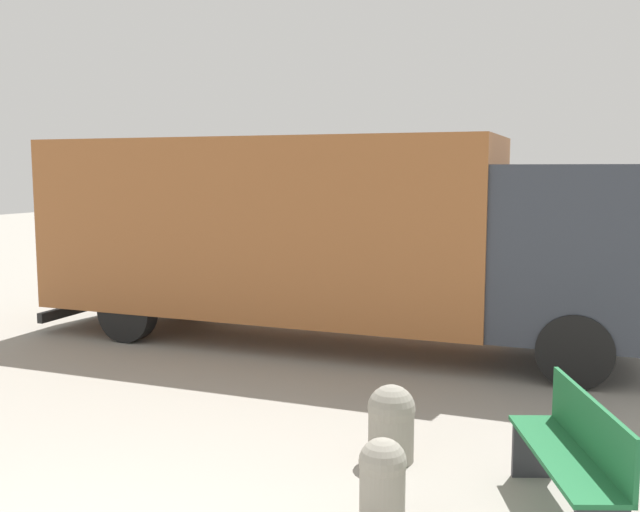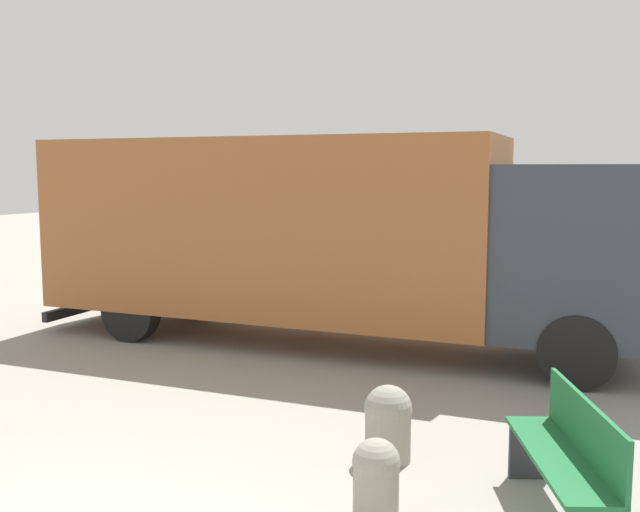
% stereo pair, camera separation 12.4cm
% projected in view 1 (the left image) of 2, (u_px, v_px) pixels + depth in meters
% --- Properties ---
extents(delivery_truck, '(9.15, 2.65, 3.03)m').
position_uv_depth(delivery_truck, '(323.00, 231.00, 10.48)').
color(delivery_truck, '#99592D').
rests_on(delivery_truck, ground).
extents(park_bench, '(1.00, 1.65, 0.94)m').
position_uv_depth(park_bench, '(573.00, 453.00, 5.21)').
color(park_bench, '#1E6638').
rests_on(park_bench, ground).
extents(bollard_near_bench, '(0.35, 0.35, 0.66)m').
position_uv_depth(bollard_near_bench, '(382.00, 480.00, 5.18)').
color(bollard_near_bench, gray).
rests_on(bollard_near_bench, ground).
extents(bollard_far_bench, '(0.43, 0.43, 0.69)m').
position_uv_depth(bollard_far_bench, '(391.00, 422.00, 6.33)').
color(bollard_far_bench, gray).
rests_on(bollard_far_bench, ground).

